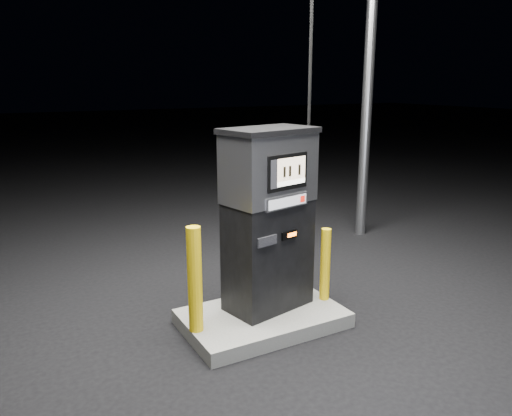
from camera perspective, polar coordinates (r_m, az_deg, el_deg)
ground at (r=5.28m, az=0.75°, el=-13.22°), size 80.00×80.00×0.00m
pump_island at (r=5.25m, az=0.75°, el=-12.49°), size 1.60×1.00×0.15m
fuel_dispenser at (r=5.01m, az=1.47°, el=-1.17°), size 1.07×0.73×3.85m
bollard_left at (r=4.69m, az=-7.01°, el=-8.14°), size 0.15×0.15×1.02m
bollard_right at (r=5.40m, az=7.91°, el=-6.40°), size 0.12×0.12×0.79m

